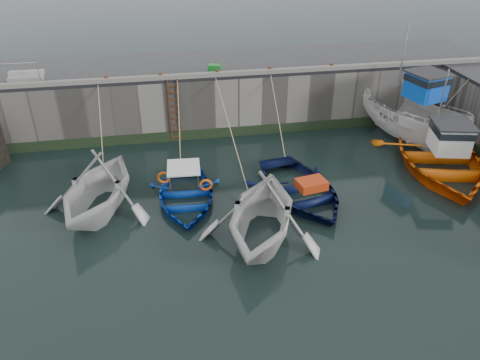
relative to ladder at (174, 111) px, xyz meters
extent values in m
plane|color=black|center=(2.00, -9.91, -1.59)|extent=(120.00, 120.00, 0.00)
cube|color=slate|center=(2.00, 2.59, -0.09)|extent=(30.00, 5.00, 3.00)
cube|color=black|center=(2.00, 2.59, 1.49)|extent=(30.00, 5.00, 0.16)
cube|color=slate|center=(2.00, 0.24, 1.67)|extent=(30.00, 0.30, 0.20)
cube|color=black|center=(2.00, 0.05, -1.34)|extent=(30.00, 0.08, 0.50)
cylinder|color=#3F1E0F|center=(-0.22, 0.01, 0.01)|extent=(0.07, 0.07, 3.20)
cylinder|color=#3F1E0F|center=(0.22, 0.01, 0.01)|extent=(0.07, 0.07, 3.20)
cube|color=#3F1E0F|center=(0.00, -0.01, -1.34)|extent=(0.44, 0.06, 0.05)
cube|color=#3F1E0F|center=(0.00, -0.01, -1.01)|extent=(0.44, 0.06, 0.05)
cube|color=#3F1E0F|center=(0.00, -0.01, -0.68)|extent=(0.44, 0.06, 0.05)
cube|color=#3F1E0F|center=(0.00, -0.01, -0.35)|extent=(0.44, 0.06, 0.05)
cube|color=#3F1E0F|center=(0.00, -0.01, -0.02)|extent=(0.44, 0.06, 0.05)
cube|color=#3F1E0F|center=(0.00, -0.01, 0.31)|extent=(0.44, 0.06, 0.05)
cube|color=#3F1E0F|center=(0.00, -0.01, 0.64)|extent=(0.44, 0.06, 0.05)
cube|color=#3F1E0F|center=(0.00, -0.01, 0.97)|extent=(0.44, 0.06, 0.05)
cube|color=#3F1E0F|center=(0.00, -0.01, 1.30)|extent=(0.44, 0.06, 0.05)
imported|color=silver|center=(-3.29, -5.72, -1.59)|extent=(5.86, 6.32, 2.73)
imported|color=#0B39AD|center=(0.02, -5.61, -1.59)|extent=(3.60, 4.85, 0.97)
imported|color=silver|center=(2.49, -8.55, -1.59)|extent=(6.24, 6.65, 2.81)
imported|color=#091139|center=(4.69, -6.06, -1.59)|extent=(4.75, 5.97, 1.11)
imported|color=silver|center=(11.50, -1.88, -0.57)|extent=(4.33, 7.53, 2.74)
cube|color=blue|center=(11.65, -2.46, 1.40)|extent=(1.73, 1.80, 1.20)
cube|color=black|center=(11.65, -2.46, 1.75)|extent=(1.80, 1.87, 0.28)
cube|color=#262628|center=(11.65, -2.46, 2.04)|extent=(1.97, 2.04, 0.08)
cylinder|color=#A5A8AD|center=(11.20, -0.71, 2.30)|extent=(0.08, 0.08, 3.00)
imported|color=orange|center=(11.50, -4.86, -1.18)|extent=(6.79, 8.35, 1.52)
cube|color=white|center=(11.36, -5.44, 0.18)|extent=(1.71, 1.78, 1.20)
cube|color=black|center=(11.36, -5.44, 0.53)|extent=(1.78, 1.86, 0.28)
cube|color=#262628|center=(11.36, -5.44, 0.82)|extent=(1.95, 2.02, 0.08)
cylinder|color=#A5A8AD|center=(11.78, -3.69, 1.08)|extent=(0.08, 0.08, 3.00)
cube|color=#167A21|center=(2.18, 1.16, 1.71)|extent=(0.70, 0.57, 0.29)
cylinder|color=#A5A8AD|center=(-7.50, 0.69, 2.07)|extent=(0.05, 0.05, 1.00)
cylinder|color=#A5A8AD|center=(-6.00, 0.69, 2.07)|extent=(0.05, 0.05, 1.00)
cylinder|color=#A5A8AD|center=(-6.75, 0.69, 2.53)|extent=(1.50, 0.05, 0.05)
cube|color=gray|center=(-6.75, 1.19, 1.66)|extent=(1.60, 0.35, 0.18)
cube|color=gray|center=(-6.75, 1.54, 1.84)|extent=(1.60, 0.35, 0.18)
cylinder|color=#3F1E0F|center=(-3.00, 0.34, 1.71)|extent=(0.18, 0.18, 0.28)
cylinder|color=#3F1E0F|center=(-0.50, 0.34, 1.71)|extent=(0.18, 0.18, 0.28)
cylinder|color=#3F1E0F|center=(2.20, 0.34, 1.71)|extent=(0.18, 0.18, 0.28)
cylinder|color=#3F1E0F|center=(4.80, 0.34, 1.71)|extent=(0.18, 0.18, 0.28)
cylinder|color=#3F1E0F|center=(8.00, 0.34, 1.71)|extent=(0.18, 0.18, 0.28)
camera|label=1|loc=(-0.62, -21.58, 8.71)|focal=35.00mm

